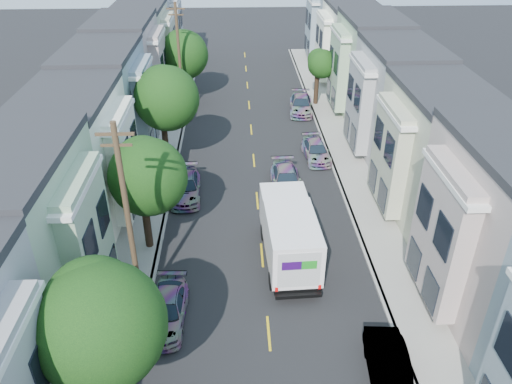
{
  "coord_description": "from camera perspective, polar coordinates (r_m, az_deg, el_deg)",
  "views": [
    {
      "loc": [
        -1.34,
        -16.91,
        18.02
      ],
      "look_at": [
        -0.2,
        9.5,
        2.2
      ],
      "focal_mm": 35.0,
      "sensor_mm": 36.0,
      "label": 1
    }
  ],
  "objects": [
    {
      "name": "parked_left_c",
      "position": [
        25.25,
        -10.16,
        -13.17
      ],
      "size": [
        1.98,
        4.42,
        1.31
      ],
      "primitive_type": "imported",
      "rotation": [
        0.0,
        0.0,
        -0.04
      ],
      "color": "#AAAEC1",
      "rests_on": "ground"
    },
    {
      "name": "ground",
      "position": [
        24.74,
        1.46,
        -15.85
      ],
      "size": [
        160.0,
        160.0,
        0.0
      ],
      "primitive_type": "plane",
      "color": "black",
      "rests_on": "ground"
    },
    {
      "name": "tree_b",
      "position": [
        18.83,
        -17.59,
        -14.46
      ],
      "size": [
        4.67,
        4.67,
        7.42
      ],
      "color": "black",
      "rests_on": "ground"
    },
    {
      "name": "utility_pole_near",
      "position": [
        23.4,
        -14.31,
        -3.55
      ],
      "size": [
        1.6,
        0.26,
        10.0
      ],
      "color": "#42301E",
      "rests_on": "ground"
    },
    {
      "name": "centerline",
      "position": [
        36.67,
        -0.07,
        1.47
      ],
      "size": [
        0.12,
        70.0,
        0.01
      ],
      "primitive_type": "cube",
      "color": "gold",
      "rests_on": "ground"
    },
    {
      "name": "parked_right_c",
      "position": [
        39.66,
        6.85,
        4.69
      ],
      "size": [
        2.08,
        4.43,
        1.3
      ],
      "primitive_type": "imported",
      "rotation": [
        0.0,
        0.0,
        0.06
      ],
      "color": "black",
      "rests_on": "ground"
    },
    {
      "name": "tree_e",
      "position": [
        50.14,
        -8.36,
        15.25
      ],
      "size": [
        4.7,
        4.7,
        7.12
      ],
      "color": "black",
      "rests_on": "ground"
    },
    {
      "name": "parked_right_b",
      "position": [
        23.05,
        14.98,
        -19.12
      ],
      "size": [
        1.91,
        4.55,
        1.48
      ],
      "primitive_type": "imported",
      "rotation": [
        0.0,
        0.0,
        -0.08
      ],
      "color": "white",
      "rests_on": "ground"
    },
    {
      "name": "tree_far_r",
      "position": [
        49.53,
        7.42,
        14.23
      ],
      "size": [
        2.75,
        2.75,
        5.47
      ],
      "color": "black",
      "rests_on": "ground"
    },
    {
      "name": "sidewalk_left",
      "position": [
        37.1,
        -11.49,
        1.3
      ],
      "size": [
        2.6,
        70.0,
        0.15
      ],
      "primitive_type": "cube",
      "color": "gray",
      "rests_on": "ground"
    },
    {
      "name": "sidewalk_right",
      "position": [
        37.62,
        11.2,
        1.78
      ],
      "size": [
        2.6,
        70.0,
        0.15
      ],
      "primitive_type": "cube",
      "color": "gray",
      "rests_on": "ground"
    },
    {
      "name": "tree_c",
      "position": [
        27.85,
        -12.44,
        1.65
      ],
      "size": [
        4.35,
        4.35,
        6.95
      ],
      "color": "black",
      "rests_on": "ground"
    },
    {
      "name": "road_slab",
      "position": [
        36.66,
        -0.07,
        1.48
      ],
      "size": [
        12.0,
        70.0,
        0.02
      ],
      "primitive_type": "cube",
      "color": "black",
      "rests_on": "ground"
    },
    {
      "name": "tree_d",
      "position": [
        36.43,
        -10.33,
        10.44
      ],
      "size": [
        4.64,
        4.64,
        7.93
      ],
      "color": "black",
      "rests_on": "ground"
    },
    {
      "name": "curb_right",
      "position": [
        37.34,
        9.25,
        1.75
      ],
      "size": [
        0.3,
        70.0,
        0.15
      ],
      "primitive_type": "cube",
      "color": "gray",
      "rests_on": "ground"
    },
    {
      "name": "parked_right_d",
      "position": [
        48.52,
        5.15,
        9.92
      ],
      "size": [
        2.55,
        5.13,
        1.49
      ],
      "primitive_type": "imported",
      "rotation": [
        0.0,
        0.0,
        -0.1
      ],
      "color": "black",
      "rests_on": "ground"
    },
    {
      "name": "townhouse_row_left",
      "position": [
        37.93,
        -17.15,
        1.05
      ],
      "size": [
        5.0,
        70.0,
        8.5
      ],
      "primitive_type": "cube",
      "color": "#B8BB9C",
      "rests_on": "ground"
    },
    {
      "name": "utility_pole_far",
      "position": [
        46.98,
        -8.73,
        14.66
      ],
      "size": [
        1.6,
        0.26,
        10.0
      ],
      "color": "#42301E",
      "rests_on": "ground"
    },
    {
      "name": "curb_left",
      "position": [
        36.91,
        -9.49,
        1.35
      ],
      "size": [
        0.3,
        70.0,
        0.15
      ],
      "primitive_type": "cube",
      "color": "gray",
      "rests_on": "ground"
    },
    {
      "name": "parked_left_d",
      "position": [
        34.62,
        -8.05,
        0.58
      ],
      "size": [
        2.23,
        4.87,
        1.43
      ],
      "primitive_type": "imported",
      "rotation": [
        0.0,
        0.0,
        0.05
      ],
      "color": "black",
      "rests_on": "ground"
    },
    {
      "name": "townhouse_row_right",
      "position": [
        38.71,
        16.67,
        1.76
      ],
      "size": [
        5.0,
        70.0,
        8.5
      ],
      "primitive_type": "cube",
      "color": "#B8BB9C",
      "rests_on": "ground"
    },
    {
      "name": "fedex_truck",
      "position": [
        27.79,
        3.81,
        -4.72
      ],
      "size": [
        2.68,
        6.95,
        3.33
      ],
      "rotation": [
        0.0,
        0.0,
        0.04
      ],
      "color": "white",
      "rests_on": "ground"
    },
    {
      "name": "lead_sedan",
      "position": [
        35.24,
        3.46,
        1.42
      ],
      "size": [
        2.11,
        4.76,
        1.41
      ],
      "primitive_type": "imported",
      "rotation": [
        0.0,
        0.0,
        0.03
      ],
      "color": "black",
      "rests_on": "ground"
    }
  ]
}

